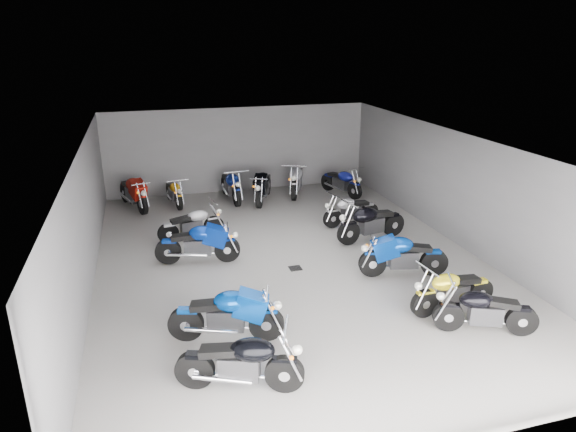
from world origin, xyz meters
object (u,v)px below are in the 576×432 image
motorcycle_left_a (241,362)px  motorcycle_back_c (231,186)px  motorcycle_right_a (484,311)px  motorcycle_back_b (174,192)px  motorcycle_right_b (452,290)px  drain_grate (295,268)px  motorcycle_left_e (199,244)px  motorcycle_right_e (371,222)px  motorcycle_left_f (192,224)px  motorcycle_back_d (263,186)px  motorcycle_back_f (342,182)px  motorcycle_left_b (227,315)px  motorcycle_right_c (403,256)px  motorcycle_back_a (134,193)px  motorcycle_back_e (297,179)px  motorcycle_right_f (351,210)px

motorcycle_left_a → motorcycle_back_c: bearing=-169.1°
motorcycle_right_a → motorcycle_back_b: bearing=50.5°
motorcycle_left_a → motorcycle_right_b: motorcycle_left_a is taller
drain_grate → motorcycle_right_b: size_ratio=0.15×
motorcycle_left_e → motorcycle_right_e: bearing=103.1°
motorcycle_right_a → motorcycle_left_a: bearing=117.2°
motorcycle_left_a → motorcycle_left_f: (-0.07, 7.15, -0.05)m
motorcycle_right_a → motorcycle_back_d: (-2.26, 9.77, 0.07)m
motorcycle_left_a → motorcycle_right_b: (4.94, 1.33, -0.03)m
motorcycle_right_a → motorcycle_back_b: size_ratio=1.01×
motorcycle_left_a → motorcycle_back_f: 11.70m
motorcycle_left_a → motorcycle_left_b: motorcycle_left_b is taller
motorcycle_right_b → motorcycle_back_d: (-2.13, 8.84, 0.07)m
motorcycle_right_c → motorcycle_right_a: bearing=-159.6°
motorcycle_right_e → motorcycle_back_f: 4.59m
motorcycle_back_a → motorcycle_right_b: bearing=106.0°
motorcycle_right_a → motorcycle_back_e: 10.33m
motorcycle_right_a → motorcycle_right_e: size_ratio=0.86×
motorcycle_right_f → motorcycle_left_e: bearing=97.4°
motorcycle_back_a → motorcycle_back_d: (4.52, -0.47, -0.01)m
motorcycle_back_b → motorcycle_back_e: (4.57, 0.04, 0.11)m
motorcycle_right_b → motorcycle_right_c: 1.90m
drain_grate → motorcycle_right_c: bearing=-24.9°
motorcycle_right_a → motorcycle_back_a: 12.28m
motorcycle_left_b → motorcycle_back_f: size_ratio=1.11×
motorcycle_left_f → motorcycle_right_b: 7.67m
drain_grate → motorcycle_left_f: (-2.35, 2.79, 0.47)m
motorcycle_left_e → motorcycle_left_f: size_ratio=1.12×
drain_grate → motorcycle_back_d: size_ratio=0.14×
motorcycle_left_f → motorcycle_back_f: bearing=105.9°
motorcycle_right_c → motorcycle_back_f: bearing=4.5°
motorcycle_right_f → motorcycle_back_b: 6.38m
motorcycle_left_b → motorcycle_right_e: motorcycle_right_e is taller
motorcycle_right_c → motorcycle_back_b: size_ratio=1.14×
motorcycle_right_b → motorcycle_right_a: bearing=-176.4°
drain_grate → motorcycle_back_e: motorcycle_back_e is taller
motorcycle_left_f → motorcycle_right_a: bearing=26.4°
motorcycle_back_a → motorcycle_back_e: motorcycle_back_e is taller
motorcycle_left_b → motorcycle_right_f: 7.33m
motorcycle_left_b → motorcycle_back_e: motorcycle_back_e is taller
motorcycle_left_b → motorcycle_right_f: bearing=154.3°
motorcycle_left_f → motorcycle_back_f: motorcycle_back_f is taller
motorcycle_left_a → motorcycle_right_a: motorcycle_left_a is taller
motorcycle_right_c → motorcycle_back_f: (1.12, 6.91, -0.03)m
motorcycle_left_a → motorcycle_left_e: bearing=-159.2°
motorcycle_left_a → motorcycle_right_e: 7.51m
motorcycle_back_a → motorcycle_back_e: bearing=161.1°
motorcycle_left_f → motorcycle_right_c: (4.80, -3.93, 0.06)m
motorcycle_right_b → motorcycle_left_a: bearing=100.5°
motorcycle_right_f → motorcycle_back_f: size_ratio=0.98×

